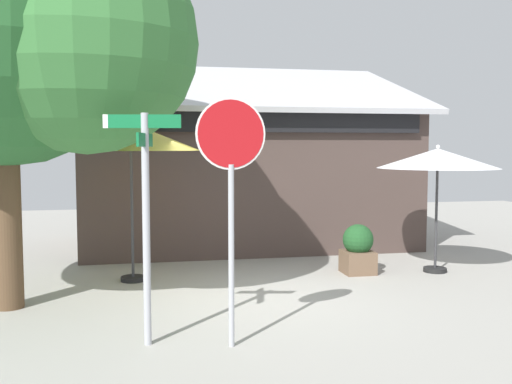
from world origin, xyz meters
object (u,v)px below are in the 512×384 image
at_px(patio_umbrella_ivory_center, 438,159).
at_px(sidewalk_planter, 358,249).
at_px(street_sign_post, 145,203).
at_px(patio_umbrella_mustard_left, 131,138).
at_px(stop_sign, 231,172).
at_px(shade_tree, 22,21).

bearing_deg(patio_umbrella_ivory_center, sidewalk_planter, 173.39).
height_order(street_sign_post, sidewalk_planter, street_sign_post).
bearing_deg(street_sign_post, patio_umbrella_mustard_left, 93.39).
xyz_separation_m(patio_umbrella_ivory_center, sidewalk_planter, (-1.51, 0.17, -1.69)).
distance_m(stop_sign, sidewalk_planter, 4.89).
bearing_deg(shade_tree, sidewalk_planter, 13.39).
height_order(street_sign_post, shade_tree, shade_tree).
bearing_deg(street_sign_post, sidewalk_planter, 39.16).
distance_m(street_sign_post, patio_umbrella_mustard_left, 3.55).
height_order(patio_umbrella_mustard_left, sidewalk_planter, patio_umbrella_mustard_left).
bearing_deg(shade_tree, patio_umbrella_ivory_center, 9.29).
bearing_deg(patio_umbrella_ivory_center, patio_umbrella_mustard_left, 176.19).
height_order(stop_sign, patio_umbrella_ivory_center, stop_sign).
bearing_deg(shade_tree, street_sign_post, -48.53).
xyz_separation_m(stop_sign, patio_umbrella_ivory_center, (4.49, 3.33, 0.05)).
relative_size(stop_sign, sidewalk_planter, 3.18).
bearing_deg(stop_sign, sidewalk_planter, 49.63).
relative_size(patio_umbrella_mustard_left, shade_tree, 0.44).
bearing_deg(sidewalk_planter, patio_umbrella_ivory_center, -6.61).
height_order(patio_umbrella_mustard_left, shade_tree, shade_tree).
distance_m(patio_umbrella_mustard_left, patio_umbrella_ivory_center, 5.72).
distance_m(street_sign_post, shade_tree, 3.53).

